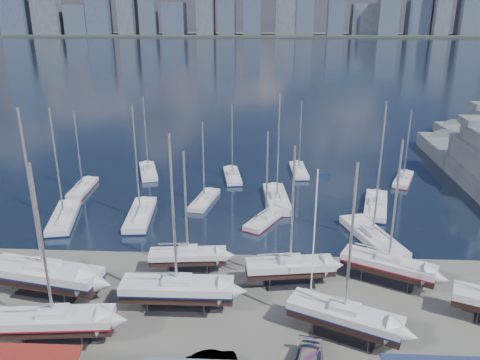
{
  "coord_description": "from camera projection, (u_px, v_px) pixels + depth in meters",
  "views": [
    {
      "loc": [
        1.32,
        -46.84,
        25.59
      ],
      "look_at": [
        -1.52,
        8.0,
        6.11
      ],
      "focal_mm": 35.0,
      "sensor_mm": 36.0,
      "label": 1
    }
  ],
  "objects": [
    {
      "name": "sailboat_cradle_5",
      "position": [
        344.0,
        316.0,
        38.66
      ],
      "size": [
        9.71,
        6.42,
        15.37
      ],
      "rotation": [
        0.0,
        0.0,
        -0.44
      ],
      "color": "#2D2D33",
      "rests_on": "ground"
    },
    {
      "name": "sailboat_moored_8",
      "position": [
        299.0,
        171.0,
        79.8
      ],
      "size": [
        2.93,
        8.78,
        12.94
      ],
      "rotation": [
        0.0,
        0.0,
        1.63
      ],
      "color": "black",
      "rests_on": "water"
    },
    {
      "name": "sailboat_cradle_3",
      "position": [
        177.0,
        289.0,
        42.37
      ],
      "size": [
        10.29,
        2.96,
        16.54
      ],
      "rotation": [
        0.0,
        0.0,
        0.01
      ],
      "color": "#2D2D33",
      "rests_on": "ground"
    },
    {
      "name": "sailboat_moored_1",
      "position": [
        83.0,
        189.0,
        71.85
      ],
      "size": [
        2.78,
        8.7,
        12.86
      ],
      "rotation": [
        0.0,
        0.0,
        1.61
      ],
      "color": "black",
      "rests_on": "water"
    },
    {
      "name": "far_shore",
      "position": [
        264.0,
        35.0,
        579.4
      ],
      "size": [
        1400.0,
        80.0,
        2.2
      ],
      "primitive_type": "cube",
      "color": "#2D332D",
      "rests_on": "ground"
    },
    {
      "name": "sailboat_moored_2",
      "position": [
        148.0,
        172.0,
        79.33
      ],
      "size": [
        5.12,
        9.45,
        13.75
      ],
      "rotation": [
        0.0,
        0.0,
        1.87
      ],
      "color": "black",
      "rests_on": "water"
    },
    {
      "name": "sailboat_moored_6",
      "position": [
        266.0,
        220.0,
        61.04
      ],
      "size": [
        6.04,
        8.59,
        12.65
      ],
      "rotation": [
        0.0,
        0.0,
        1.09
      ],
      "color": "black",
      "rests_on": "water"
    },
    {
      "name": "sailboat_moored_4",
      "position": [
        204.0,
        201.0,
        67.22
      ],
      "size": [
        3.82,
        8.46,
        12.34
      ],
      "rotation": [
        0.0,
        0.0,
        1.38
      ],
      "color": "black",
      "rests_on": "water"
    },
    {
      "name": "sailboat_moored_10",
      "position": [
        376.0,
        207.0,
        65.02
      ],
      "size": [
        5.43,
        10.94,
        15.76
      ],
      "rotation": [
        0.0,
        0.0,
        1.33
      ],
      "color": "black",
      "rests_on": "water"
    },
    {
      "name": "sailboat_moored_0",
      "position": [
        64.0,
        219.0,
        61.25
      ],
      "size": [
        5.17,
        10.84,
        15.63
      ],
      "rotation": [
        0.0,
        0.0,
        1.79
      ],
      "color": "black",
      "rests_on": "water"
    },
    {
      "name": "sailboat_cradle_1",
      "position": [
        54.0,
        321.0,
        38.01
      ],
      "size": [
        9.83,
        3.59,
        15.58
      ],
      "rotation": [
        0.0,
        0.0,
        0.09
      ],
      "color": "#2D2D33",
      "rests_on": "ground"
    },
    {
      "name": "water",
      "position": [
        263.0,
        52.0,
        335.11
      ],
      "size": [
        1400.0,
        600.0,
        0.4
      ],
      "primitive_type": "cube",
      "color": "#182239",
      "rests_on": "ground"
    },
    {
      "name": "sailboat_cradle_2",
      "position": [
        188.0,
        256.0,
        48.55
      ],
      "size": [
        8.11,
        2.99,
        13.18
      ],
      "rotation": [
        0.0,
        0.0,
        0.1
      ],
      "color": "#2D2D33",
      "rests_on": "ground"
    },
    {
      "name": "sailboat_cradle_0",
      "position": [
        44.0,
        275.0,
        44.54
      ],
      "size": [
        11.79,
        5.4,
        18.22
      ],
      "rotation": [
        0.0,
        0.0,
        -0.2
      ],
      "color": "#2D2D33",
      "rests_on": "ground"
    },
    {
      "name": "sailboat_moored_7",
      "position": [
        277.0,
        200.0,
        67.31
      ],
      "size": [
        4.07,
        11.02,
        16.27
      ],
      "rotation": [
        0.0,
        0.0,
        1.67
      ],
      "color": "black",
      "rests_on": "water"
    },
    {
      "name": "sailboat_moored_9",
      "position": [
        372.0,
        238.0,
        55.87
      ],
      "size": [
        6.41,
        11.69,
        17.0
      ],
      "rotation": [
        0.0,
        0.0,
        1.88
      ],
      "color": "black",
      "rests_on": "water"
    },
    {
      "name": "skyline",
      "position": [
        258.0,
        3.0,
        561.21
      ],
      "size": [
        639.14,
        43.8,
        107.69
      ],
      "color": "#475166",
      "rests_on": "far_shore"
    },
    {
      "name": "sailboat_moored_5",
      "position": [
        232.0,
        177.0,
        77.21
      ],
      "size": [
        3.76,
        8.84,
        12.8
      ],
      "rotation": [
        0.0,
        0.0,
        1.73
      ],
      "color": "black",
      "rests_on": "water"
    },
    {
      "name": "ground",
      "position": [
        246.0,
        307.0,
        43.29
      ],
      "size": [
        1400.0,
        1400.0,
        0.0
      ],
      "primitive_type": "plane",
      "color": "#605E59",
      "rests_on": "ground"
    },
    {
      "name": "sailboat_cradle_6",
      "position": [
        388.0,
        265.0,
        46.61
      ],
      "size": [
        9.33,
        6.45,
        14.91
      ],
      "rotation": [
        0.0,
        0.0,
        -0.47
      ],
      "color": "#2D2D33",
      "rests_on": "ground"
    },
    {
      "name": "sailboat_moored_11",
      "position": [
        403.0,
        180.0,
        75.59
      ],
      "size": [
        5.31,
        8.49,
        12.32
      ],
      "rotation": [
        0.0,
        0.0,
        1.17
      ],
      "color": "black",
      "rests_on": "water"
    },
    {
      "name": "flagpole",
      "position": [
        316.0,
        227.0,
        41.89
      ],
      "size": [
        1.15,
        0.12,
        13.06
      ],
      "color": "white",
      "rests_on": "ground"
    },
    {
      "name": "sailboat_moored_3",
      "position": [
        141.0,
        216.0,
        62.01
      ],
      "size": [
        3.94,
        10.9,
        15.97
      ],
      "rotation": [
        0.0,
        0.0,
        1.66
      ],
      "color": "black",
      "rests_on": "water"
    },
    {
      "name": "sailboat_cradle_4",
      "position": [
        290.0,
        267.0,
        46.32
      ],
      "size": [
        9.0,
        3.7,
        14.39
      ],
      "rotation": [
        0.0,
        0.0,
        0.15
      ],
      "color": "#2D2D33",
      "rests_on": "ground"
    }
  ]
}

